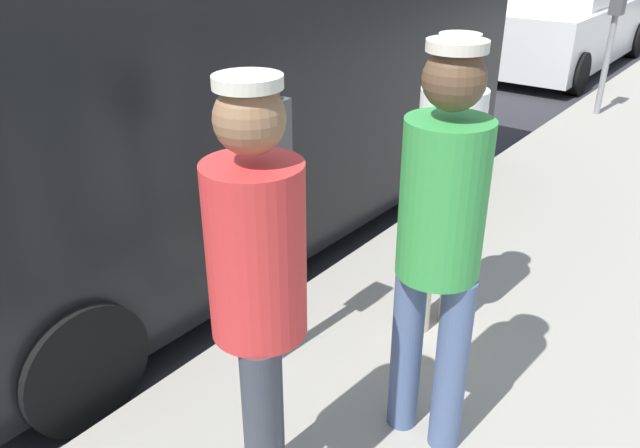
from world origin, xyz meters
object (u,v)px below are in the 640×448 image
object	(u,v)px
pedestrian_in_green	(440,234)
pedestrian_in_white	(447,173)
parking_meter_near	(270,182)
pedestrian_in_red	(258,289)
parked_van	(232,88)
parked_sedan_ahead	(558,21)
parking_meter_far	(614,25)

from	to	relation	value
pedestrian_in_green	pedestrian_in_white	bearing A→B (deg)	114.76
parking_meter_near	pedestrian_in_red	size ratio (longest dim) A/B	0.87
pedestrian_in_white	parking_meter_near	bearing A→B (deg)	-123.59
pedestrian_in_green	parked_van	size ratio (longest dim) A/B	0.34
pedestrian_in_green	parked_sedan_ahead	xyz separation A→B (m)	(-2.46, 8.86, -0.44)
pedestrian_in_white	parked_van	distance (m)	2.09
pedestrian_in_white	parked_van	size ratio (longest dim) A/B	0.32
parking_meter_near	parked_sedan_ahead	size ratio (longest dim) A/B	0.34
parking_meter_far	pedestrian_in_red	world-z (taller)	pedestrian_in_red
pedestrian_in_white	parked_sedan_ahead	distance (m)	8.33
parked_van	pedestrian_in_red	bearing A→B (deg)	-43.71
parking_meter_near	pedestrian_in_red	distance (m)	0.92
parking_meter_near	pedestrian_in_white	world-z (taller)	pedestrian_in_white
pedestrian_in_white	parking_meter_far	bearing A→B (deg)	95.93
pedestrian_in_green	parked_sedan_ahead	size ratio (longest dim) A/B	0.41
pedestrian_in_red	parked_sedan_ahead	world-z (taller)	pedestrian_in_red
parking_meter_near	parking_meter_far	size ratio (longest dim) A/B	1.00
pedestrian_in_white	pedestrian_in_green	bearing A→B (deg)	-65.24
pedestrian_in_green	parked_sedan_ahead	world-z (taller)	pedestrian_in_green
parking_meter_far	parked_van	world-z (taller)	parked_van
pedestrian_in_white	pedestrian_in_green	xyz separation A→B (m)	(0.37, -0.80, 0.08)
pedestrian_in_red	parking_meter_far	bearing A→B (deg)	94.98
parked_van	parked_sedan_ahead	world-z (taller)	parked_van
pedestrian_in_green	parked_van	xyz separation A→B (m)	(-2.40, 1.27, -0.03)
pedestrian_in_red	parking_meter_near	bearing A→B (deg)	128.85
pedestrian_in_white	parked_van	bearing A→B (deg)	167.00
pedestrian_in_white	pedestrian_in_green	distance (m)	0.89
parking_meter_far	pedestrian_in_green	distance (m)	5.98
parking_meter_far	pedestrian_in_red	bearing A→B (deg)	-85.02
parking_meter_near	parked_sedan_ahead	bearing A→B (deg)	99.98
parking_meter_near	pedestrian_in_green	distance (m)	0.90
parking_meter_far	pedestrian_in_red	xyz separation A→B (m)	(0.58, -6.63, -0.02)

